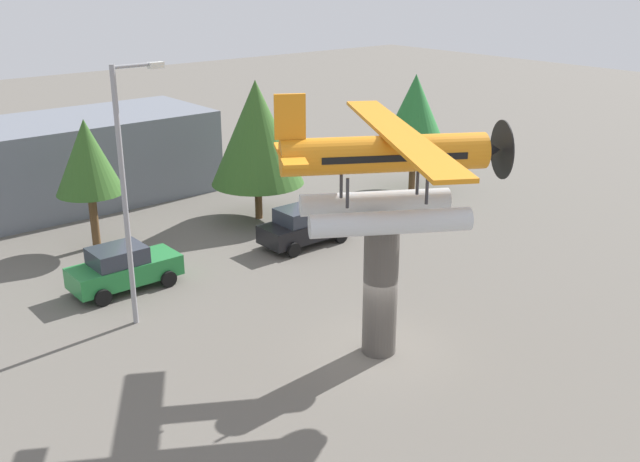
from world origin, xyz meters
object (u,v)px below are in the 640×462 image
object	(u,v)px
tree_east	(87,157)
tree_far_east	(415,115)
floatplane_monument	(388,170)
tree_center_back	(257,133)
streetlight_primary	(128,182)
storefront_building	(59,162)
car_far_black	(304,226)
car_mid_green	(123,268)
display_pedestal	(380,289)

from	to	relation	value
tree_east	tree_far_east	world-z (taller)	tree_far_east
floatplane_monument	tree_center_back	xyz separation A→B (m)	(4.60, 13.55, -1.80)
streetlight_primary	storefront_building	xyz separation A→B (m)	(3.15, 15.10, -2.91)
tree_center_back	storefront_building	bearing A→B (deg)	127.61
car_far_black	car_mid_green	bearing A→B (deg)	175.61
car_far_black	tree_far_east	xyz separation A→B (m)	(9.93, 2.86, 3.33)
floatplane_monument	storefront_building	distance (m)	22.49
floatplane_monument	streetlight_primary	distance (m)	8.70
car_far_black	tree_far_east	bearing A→B (deg)	16.08
display_pedestal	tree_east	bearing A→B (deg)	102.04
storefront_building	tree_east	xyz separation A→B (m)	(-1.32, -7.17, 1.89)
car_mid_green	storefront_building	world-z (taller)	storefront_building
floatplane_monument	tree_east	size ratio (longest dim) A/B	1.65
car_mid_green	tree_center_back	distance (m)	10.23
streetlight_primary	floatplane_monument	bearing A→B (deg)	-53.74
car_mid_green	storefront_building	bearing A→B (deg)	79.07
car_mid_green	tree_far_east	xyz separation A→B (m)	(18.30, 2.22, 3.33)
tree_east	car_mid_green	bearing A→B (deg)	-101.67
car_far_black	tree_center_back	xyz separation A→B (m)	(0.55, 4.31, 3.42)
streetlight_primary	tree_center_back	xyz separation A→B (m)	(9.71, 6.58, -0.82)
car_far_black	display_pedestal	bearing A→B (deg)	-114.43
streetlight_primary	storefront_building	size ratio (longest dim) A/B	0.57
floatplane_monument	car_mid_green	size ratio (longest dim) A/B	2.26
display_pedestal	storefront_building	distance (m)	22.08
floatplane_monument	car_far_black	xyz separation A→B (m)	(4.05, 9.24, -5.22)
car_mid_green	tree_east	size ratio (longest dim) A/B	0.73
floatplane_monument	tree_east	world-z (taller)	floatplane_monument
display_pedestal	tree_far_east	xyz separation A→B (m)	(14.10, 12.03, 2.00)
display_pedestal	tree_center_back	bearing A→B (deg)	70.73
display_pedestal	tree_center_back	distance (m)	14.44
car_mid_green	tree_far_east	bearing A→B (deg)	6.92
streetlight_primary	tree_far_east	size ratio (longest dim) A/B	1.39
car_far_black	tree_far_east	distance (m)	10.86
display_pedestal	streetlight_primary	world-z (taller)	streetlight_primary
car_mid_green	storefront_building	distance (m)	12.48
storefront_building	tree_center_back	size ratio (longest dim) A/B	2.31
floatplane_monument	tree_far_east	bearing A→B (deg)	71.45
floatplane_monument	car_mid_green	bearing A→B (deg)	144.16
car_far_black	storefront_building	distance (m)	14.23
display_pedestal	car_mid_green	size ratio (longest dim) A/B	1.05
car_far_black	tree_east	size ratio (longest dim) A/B	0.73
streetlight_primary	tree_far_east	world-z (taller)	streetlight_primary
car_mid_green	tree_east	world-z (taller)	tree_east
tree_east	streetlight_primary	bearing A→B (deg)	-103.05
display_pedestal	car_far_black	bearing A→B (deg)	65.57
storefront_building	car_far_black	bearing A→B (deg)	-64.89
floatplane_monument	storefront_building	bearing A→B (deg)	125.66
display_pedestal	tree_far_east	bearing A→B (deg)	40.49
car_mid_green	tree_far_east	distance (m)	18.73
car_far_black	tree_center_back	world-z (taller)	tree_center_back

